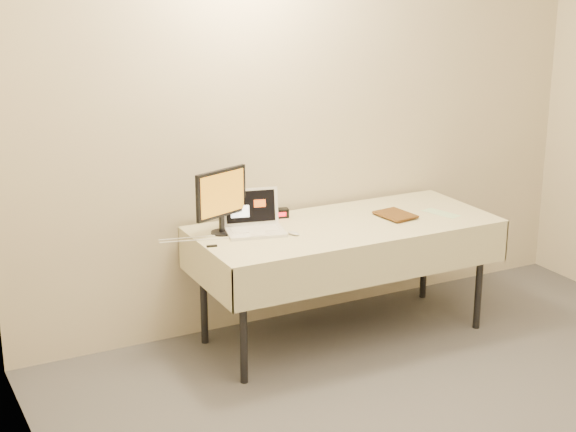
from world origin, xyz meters
name	(u,v)px	position (x,y,z in m)	size (l,w,h in m)	color
back_wall	(310,112)	(0.00, 2.50, 1.35)	(4.00, 0.10, 2.70)	beige
table	(345,233)	(0.00, 2.05, 0.68)	(1.86, 0.81, 0.74)	black
laptop	(253,221)	(-0.56, 2.18, 0.80)	(0.39, 0.34, 0.24)	silver
monitor	(221,196)	(-0.74, 2.21, 0.96)	(0.36, 0.17, 0.39)	black
book	(385,200)	(0.26, 2.01, 0.86)	(0.18, 0.02, 0.24)	brown
alarm_clock	(277,213)	(-0.31, 2.34, 0.77)	(0.15, 0.09, 0.06)	black
clicker	(294,233)	(-0.38, 1.99, 0.75)	(0.04, 0.08, 0.02)	#B5B5B8
paper_form	(441,213)	(0.65, 1.96, 0.74)	(0.10, 0.25, 0.00)	#B9E0B2
usb_dongle	(212,246)	(-0.89, 2.01, 0.74)	(0.06, 0.02, 0.01)	black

